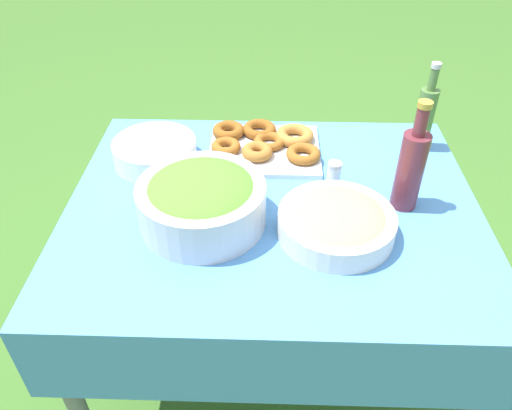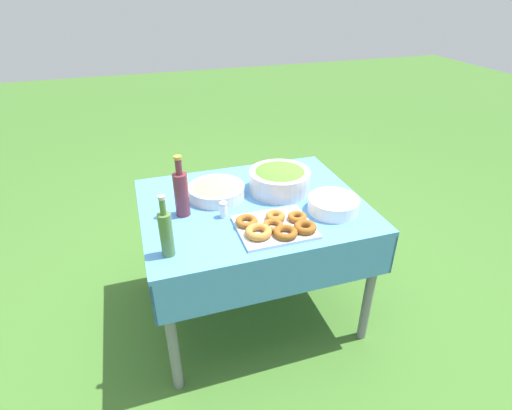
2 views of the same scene
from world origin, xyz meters
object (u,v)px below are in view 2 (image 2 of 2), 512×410
at_px(salad_bowl, 280,179).
at_px(pasta_bowl, 216,190).
at_px(olive_oil_bottle, 166,232).
at_px(donut_platter, 275,226).
at_px(plate_stack, 333,205).
at_px(wine_bottle, 181,192).

xyz_separation_m(salad_bowl, pasta_bowl, (-0.35, 0.04, -0.03)).
distance_m(salad_bowl, olive_oil_bottle, 0.77).
bearing_deg(olive_oil_bottle, donut_platter, 3.94).
relative_size(salad_bowl, donut_platter, 0.88).
bearing_deg(pasta_bowl, donut_platter, -64.97).
relative_size(donut_platter, olive_oil_bottle, 1.33).
height_order(pasta_bowl, donut_platter, pasta_bowl).
distance_m(plate_stack, olive_oil_bottle, 0.85).
bearing_deg(donut_platter, salad_bowl, 66.46).
distance_m(salad_bowl, wine_bottle, 0.55).
bearing_deg(donut_platter, pasta_bowl, 115.03).
bearing_deg(salad_bowl, olive_oil_bottle, -148.71).
bearing_deg(donut_platter, plate_stack, 12.80).
height_order(plate_stack, wine_bottle, wine_bottle).
bearing_deg(olive_oil_bottle, pasta_bowl, 54.61).
height_order(salad_bowl, plate_stack, salad_bowl).
xyz_separation_m(salad_bowl, donut_platter, (-0.16, -0.36, -0.05)).
height_order(pasta_bowl, wine_bottle, wine_bottle).
xyz_separation_m(salad_bowl, wine_bottle, (-0.55, -0.09, 0.05)).
height_order(salad_bowl, donut_platter, salad_bowl).
xyz_separation_m(salad_bowl, plate_stack, (0.18, -0.29, -0.04)).
xyz_separation_m(plate_stack, wine_bottle, (-0.73, 0.20, 0.09)).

